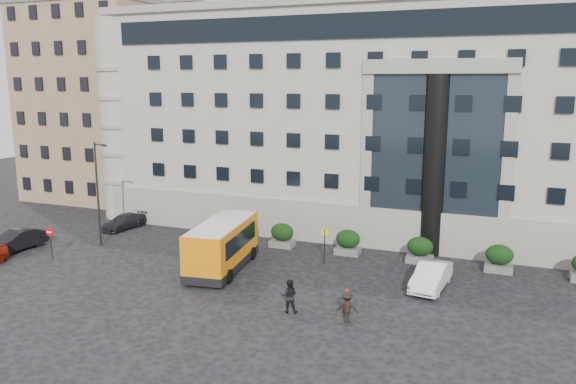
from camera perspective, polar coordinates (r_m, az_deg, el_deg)
name	(u,v)px	position (r m, az deg, el deg)	size (l,w,h in m)	color
ground	(220,277)	(37.08, -6.92, -8.58)	(120.00, 120.00, 0.00)	black
civic_building	(386,119)	(53.80, 9.94, 7.34)	(44.00, 24.00, 18.00)	#A49E91
entrance_column	(434,166)	(41.61, 14.65, 2.56)	(1.80, 1.80, 13.00)	black
apartment_near	(110,104)	(65.03, -17.59, 8.52)	(14.00, 14.00, 20.00)	#836A4C
apartment_far	(177,91)	(81.39, -11.25, 9.99)	(13.00, 13.00, 22.00)	#7E6049
hedge_a	(222,228)	(45.18, -6.74, -3.70)	(1.80, 1.26, 1.84)	#565653
hedge_b	(282,235)	(43.03, -0.60, -4.38)	(1.80, 1.26, 1.84)	#565653
hedge_c	(348,242)	(41.44, 6.11, -5.07)	(1.80, 1.26, 1.84)	#565653
hedge_d	(420,250)	(40.45, 13.26, -5.72)	(1.80, 1.26, 1.84)	#565653
hedge_e	(499,258)	(40.12, 20.66, -6.31)	(1.80, 1.26, 1.84)	#565653
street_lamp	(98,190)	(44.95, -18.73, 0.19)	(1.16, 0.18, 8.00)	#262628
bus_stop_sign	(325,240)	(38.87, 3.74, -4.90)	(0.50, 0.08, 2.52)	#262628
no_entry_sign	(50,237)	(43.35, -23.01, -4.20)	(0.64, 0.16, 2.32)	#262628
minibus	(222,244)	(38.07, -6.67, -5.23)	(3.69, 8.05, 3.24)	orange
red_truck	(168,189)	(59.36, -12.08, 0.28)	(2.56, 5.36, 2.87)	maroon
parked_car_b	(16,240)	(46.81, -25.90, -4.45)	(1.64, 4.69, 1.55)	black
parked_car_c	(124,222)	(50.32, -16.32, -2.90)	(1.73, 4.25, 1.23)	black
parked_car_d	(182,202)	(56.43, -10.67, -1.02)	(2.37, 5.14, 1.43)	black
white_taxi	(431,276)	(35.82, 14.34, -8.26)	(1.66, 4.77, 1.57)	white
pedestrian_a	(347,303)	(30.88, 5.97, -11.13)	(0.59, 0.39, 1.62)	maroon
pedestrian_b	(289,296)	(31.25, 0.13, -10.51)	(0.92, 0.72, 1.90)	black
pedestrian_c	(348,307)	(30.31, 6.07, -11.54)	(1.07, 0.61, 1.65)	black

